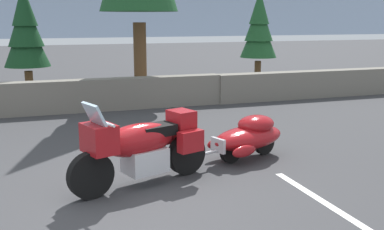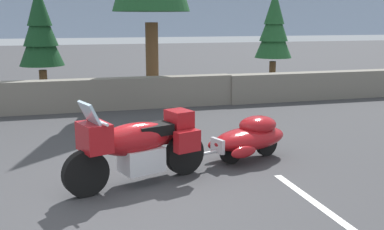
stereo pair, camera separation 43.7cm
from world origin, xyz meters
name	(u,v)px [view 2 (the right image)]	position (x,y,z in m)	size (l,w,h in m)	color
ground_plane	(116,199)	(0.00, 0.00, 0.00)	(80.00, 80.00, 0.00)	#38383A
stone_guard_wall	(89,95)	(0.01, 6.46, 0.43)	(24.00, 0.51, 0.87)	slate
touring_motorcycle	(138,144)	(0.39, 0.51, 0.62)	(2.23, 1.18, 1.33)	black
car_shaped_trailer	(250,137)	(2.48, 1.23, 0.41)	(2.20, 1.15, 0.76)	black
pine_tree_secondary	(40,30)	(-1.20, 7.93, 2.13)	(1.26, 1.26, 3.41)	brown
pine_tree_far_right	(274,27)	(6.39, 8.62, 2.15)	(1.27, 1.27, 3.43)	brown
parking_stripe_marker	(343,223)	(2.57, -1.50, 0.00)	(0.12, 3.60, 0.01)	silver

